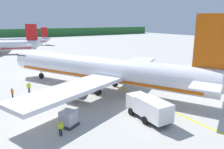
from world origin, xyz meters
The scene contains 10 objects.
ground centered at (0.00, 48.00, -0.10)m, with size 240.00×320.00×0.20m, color #B7B5AD.
distant_treeline centered at (0.00, 153.26, 3.03)m, with size 216.00×6.00×6.07m, color #28602D.
airliner_foreground centered at (-12.12, 23.86, 3.39)m, with size 32.64×38.62×11.90m.
airliner_far_taxiway centered at (-10.74, 101.74, 2.34)m, with size 28.59×23.79×8.22m.
service_truck_baggage centered at (-13.18, 11.57, 1.47)m, with size 2.71×6.19×2.57m.
cargo_container_near centered at (-21.48, 14.93, 0.86)m, with size 2.28×2.28×1.84m.
crew_marshaller centered at (-22.96, 13.35, 0.95)m, with size 0.52×0.45×1.62m.
crew_loader_left centered at (-22.60, 28.71, 1.02)m, with size 0.63×0.24×1.73m.
crew_loader_right centered at (-25.26, 26.88, 1.04)m, with size 0.32×0.62×1.75m.
apron_guide_line centered at (-9.13, 19.37, 0.01)m, with size 0.30×60.00×0.01m, color yellow.
Camera 1 is at (-29.04, -5.42, 10.99)m, focal length 34.45 mm.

